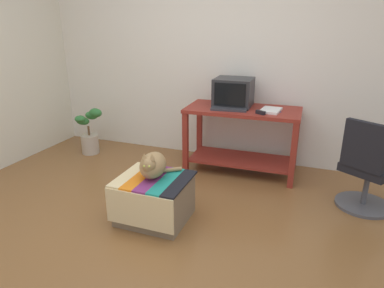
# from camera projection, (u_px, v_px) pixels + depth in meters

# --- Properties ---
(ground_plane) EXTENTS (14.00, 14.00, 0.00)m
(ground_plane) POSITION_uv_depth(u_px,v_px,m) (149.00, 235.00, 2.91)
(ground_plane) COLOR brown
(back_wall) EXTENTS (8.00, 0.10, 2.60)m
(back_wall) POSITION_uv_depth(u_px,v_px,m) (220.00, 57.00, 4.28)
(back_wall) COLOR silver
(back_wall) RESTS_ON ground_plane
(desk) EXTENTS (1.31, 0.66, 0.78)m
(desk) POSITION_uv_depth(u_px,v_px,m) (242.00, 129.00, 4.01)
(desk) COLOR maroon
(desk) RESTS_ON ground_plane
(tv_monitor) EXTENTS (0.44, 0.42, 0.32)m
(tv_monitor) POSITION_uv_depth(u_px,v_px,m) (233.00, 92.00, 4.00)
(tv_monitor) COLOR #28282B
(tv_monitor) RESTS_ON desk
(keyboard) EXTENTS (0.42, 0.20, 0.02)m
(keyboard) POSITION_uv_depth(u_px,v_px,m) (229.00, 109.00, 3.84)
(keyboard) COLOR #333338
(keyboard) RESTS_ON desk
(book) EXTENTS (0.23, 0.30, 0.03)m
(book) POSITION_uv_depth(u_px,v_px,m) (271.00, 110.00, 3.78)
(book) COLOR white
(book) RESTS_ON desk
(ottoman_with_blanket) EXTENTS (0.63, 0.57, 0.41)m
(ottoman_with_blanket) POSITION_uv_depth(u_px,v_px,m) (154.00, 199.00, 3.09)
(ottoman_with_blanket) COLOR #7A664C
(ottoman_with_blanket) RESTS_ON ground_plane
(cat) EXTENTS (0.35, 0.41, 0.27)m
(cat) POSITION_uv_depth(u_px,v_px,m) (153.00, 165.00, 3.01)
(cat) COLOR #9E7A4C
(cat) RESTS_ON ottoman_with_blanket
(potted_plant) EXTENTS (0.40, 0.39, 0.63)m
(potted_plant) POSITION_uv_depth(u_px,v_px,m) (89.00, 134.00, 4.66)
(potted_plant) COLOR #B7A893
(potted_plant) RESTS_ON ground_plane
(office_chair) EXTENTS (0.58, 0.58, 0.89)m
(office_chair) POSITION_uv_depth(u_px,v_px,m) (366.00, 172.00, 3.22)
(office_chair) COLOR #4C4C51
(office_chair) RESTS_ON ground_plane
(stapler) EXTENTS (0.11, 0.09, 0.04)m
(stapler) POSITION_uv_depth(u_px,v_px,m) (261.00, 112.00, 3.67)
(stapler) COLOR black
(stapler) RESTS_ON desk
(pen) EXTENTS (0.05, 0.13, 0.01)m
(pen) POSITION_uv_depth(u_px,v_px,m) (279.00, 111.00, 3.80)
(pen) COLOR #2351B2
(pen) RESTS_ON desk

